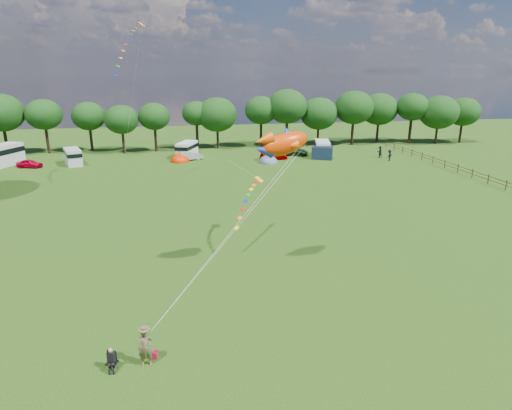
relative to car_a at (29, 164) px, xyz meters
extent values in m
plane|color=black|center=(26.50, -44.03, -0.60)|extent=(180.00, 180.00, 0.00)
cylinder|color=black|center=(-6.69, 11.35, 1.50)|extent=(0.49, 0.49, 4.21)
ellipsoid|color=black|center=(-6.69, 11.35, 6.27)|extent=(7.11, 7.11, 6.05)
cylinder|color=black|center=(-0.40, 11.67, 1.53)|extent=(0.49, 0.49, 4.25)
ellipsoid|color=black|center=(-0.40, 11.67, 5.85)|extent=(5.86, 5.86, 4.98)
cylinder|color=black|center=(6.48, 12.29, 1.35)|extent=(0.47, 0.47, 3.90)
ellipsoid|color=black|center=(6.48, 12.29, 5.39)|extent=(5.58, 5.58, 4.74)
cylinder|color=black|center=(12.15, 9.24, 1.18)|extent=(0.44, 0.44, 3.56)
ellipsoid|color=black|center=(12.15, 9.24, 5.04)|extent=(5.56, 5.56, 4.73)
cylinder|color=black|center=(17.41, 10.20, 1.38)|extent=(0.47, 0.47, 3.95)
ellipsoid|color=black|center=(17.41, 10.20, 5.35)|extent=(5.33, 5.33, 4.53)
cylinder|color=black|center=(24.58, 12.00, 1.57)|extent=(0.50, 0.50, 4.33)
ellipsoid|color=black|center=(24.58, 12.00, 5.59)|extent=(4.95, 4.95, 4.21)
cylinder|color=black|center=(28.21, 11.54, 1.06)|extent=(0.43, 0.43, 3.31)
ellipsoid|color=black|center=(28.21, 11.54, 5.35)|extent=(7.03, 7.03, 5.98)
cylinder|color=black|center=(36.16, 11.77, 1.58)|extent=(0.50, 0.50, 4.36)
ellipsoid|color=black|center=(36.16, 11.77, 5.96)|extent=(5.84, 5.84, 4.97)
cylinder|color=black|center=(40.75, 10.90, 1.67)|extent=(0.51, 0.51, 4.55)
ellipsoid|color=black|center=(40.75, 10.90, 6.63)|extent=(7.15, 7.15, 6.08)
cylinder|color=black|center=(46.99, 11.60, 1.00)|extent=(0.42, 0.42, 3.21)
ellipsoid|color=black|center=(46.99, 11.60, 5.20)|extent=(6.90, 6.90, 5.86)
cylinder|color=black|center=(53.49, 10.94, 1.49)|extent=(0.48, 0.48, 4.17)
ellipsoid|color=black|center=(53.49, 10.94, 6.26)|extent=(7.16, 7.16, 6.09)
cylinder|color=black|center=(59.47, 12.86, 1.23)|extent=(0.45, 0.45, 3.66)
ellipsoid|color=black|center=(59.47, 12.86, 5.71)|extent=(7.05, 7.05, 5.99)
cylinder|color=black|center=(64.92, 10.34, 1.72)|extent=(0.52, 0.52, 4.65)
ellipsoid|color=black|center=(64.92, 10.34, 6.28)|extent=(5.96, 5.96, 5.06)
cylinder|color=black|center=(69.66, 9.02, 0.99)|extent=(0.42, 0.42, 3.19)
ellipsoid|color=black|center=(69.66, 9.02, 5.29)|extent=(7.23, 7.23, 6.14)
cylinder|color=black|center=(75.06, 9.41, 1.16)|extent=(0.44, 0.44, 3.52)
ellipsoid|color=black|center=(75.06, 9.41, 5.25)|extent=(6.22, 6.22, 5.28)
cylinder|color=#472D19|center=(58.50, -23.03, 0.00)|extent=(0.12, 0.12, 1.20)
cylinder|color=#472D19|center=(58.50, -20.03, 0.00)|extent=(0.12, 0.12, 1.20)
cylinder|color=#472D19|center=(58.50, -21.53, 0.35)|extent=(0.08, 3.00, 0.08)
cylinder|color=#472D19|center=(58.50, -21.53, -0.05)|extent=(0.08, 3.00, 0.08)
cylinder|color=#472D19|center=(58.50, -17.03, 0.00)|extent=(0.12, 0.12, 1.20)
cylinder|color=#472D19|center=(58.50, -18.53, 0.35)|extent=(0.08, 3.00, 0.08)
cylinder|color=#472D19|center=(58.50, -18.53, -0.05)|extent=(0.08, 3.00, 0.08)
cylinder|color=#472D19|center=(58.50, -14.03, 0.00)|extent=(0.12, 0.12, 1.20)
cylinder|color=#472D19|center=(58.50, -15.53, 0.35)|extent=(0.08, 3.00, 0.08)
cylinder|color=#472D19|center=(58.50, -15.53, -0.05)|extent=(0.08, 3.00, 0.08)
cylinder|color=#472D19|center=(58.50, -11.03, 0.00)|extent=(0.12, 0.12, 1.20)
cylinder|color=#472D19|center=(58.50, -12.53, 0.35)|extent=(0.08, 3.00, 0.08)
cylinder|color=#472D19|center=(58.50, -12.53, -0.05)|extent=(0.08, 3.00, 0.08)
cylinder|color=#472D19|center=(58.50, -8.03, 0.00)|extent=(0.12, 0.12, 1.20)
cylinder|color=#472D19|center=(58.50, -9.53, 0.35)|extent=(0.08, 3.00, 0.08)
cylinder|color=#472D19|center=(58.50, -9.53, -0.05)|extent=(0.08, 3.00, 0.08)
cylinder|color=#472D19|center=(58.50, -5.03, 0.00)|extent=(0.12, 0.12, 1.20)
cylinder|color=#472D19|center=(58.50, -6.53, 0.35)|extent=(0.08, 3.00, 0.08)
cylinder|color=#472D19|center=(58.50, -6.53, -0.05)|extent=(0.08, 3.00, 0.08)
cylinder|color=#472D19|center=(58.50, -2.03, 0.00)|extent=(0.12, 0.12, 1.20)
cylinder|color=#472D19|center=(58.50, -3.53, 0.35)|extent=(0.08, 3.00, 0.08)
cylinder|color=#472D19|center=(58.50, -3.53, -0.05)|extent=(0.08, 3.00, 0.08)
cylinder|color=#472D19|center=(58.50, 0.97, 0.00)|extent=(0.12, 0.12, 1.20)
cylinder|color=#472D19|center=(58.50, -0.53, 0.35)|extent=(0.08, 3.00, 0.08)
cylinder|color=#472D19|center=(58.50, -0.53, -0.05)|extent=(0.08, 3.00, 0.08)
cylinder|color=#472D19|center=(58.50, 3.97, 0.00)|extent=(0.12, 0.12, 1.20)
cylinder|color=#472D19|center=(58.50, 2.47, 0.35)|extent=(0.08, 3.00, 0.08)
cylinder|color=#472D19|center=(58.50, 2.47, -0.05)|extent=(0.08, 3.00, 0.08)
cylinder|color=#472D19|center=(58.50, 6.97, 0.00)|extent=(0.12, 0.12, 1.20)
cylinder|color=#472D19|center=(58.50, 5.47, 0.35)|extent=(0.08, 3.00, 0.08)
cylinder|color=#472D19|center=(58.50, 5.47, -0.05)|extent=(0.08, 3.00, 0.08)
imported|color=#BB0020|center=(0.00, 0.00, 0.00)|extent=(3.84, 2.27, 1.20)
imported|color=#9DA1A6|center=(22.75, 1.31, 0.10)|extent=(4.25, 2.98, 1.41)
imported|color=#AA0000|center=(35.84, -0.46, 0.04)|extent=(4.43, 2.15, 1.29)
imported|color=black|center=(39.59, 2.36, 0.11)|extent=(5.70, 4.02, 1.42)
cube|color=silver|center=(-4.20, 2.08, 0.94)|extent=(4.81, 6.68, 3.07)
cube|color=black|center=(-4.20, 2.08, 1.56)|extent=(4.91, 6.82, 0.73)
cylinder|color=black|center=(-3.44, 3.86, -0.17)|extent=(0.92, 0.63, 0.87)
cube|color=#B2B2B4|center=(5.72, 1.22, 0.57)|extent=(3.44, 5.09, 2.35)
cube|color=black|center=(5.72, 1.22, 1.05)|extent=(3.51, 5.20, 0.56)
cylinder|color=black|center=(6.21, -0.18, -0.27)|extent=(0.70, 0.45, 0.66)
cylinder|color=black|center=(5.23, 2.61, -0.27)|extent=(0.70, 0.45, 0.66)
cube|color=silver|center=(22.51, 3.98, 0.62)|extent=(3.77, 5.30, 2.44)
cube|color=black|center=(22.51, 3.98, 1.11)|extent=(3.85, 5.40, 0.58)
cylinder|color=black|center=(21.92, 2.56, -0.26)|extent=(0.73, 0.49, 0.69)
cylinder|color=black|center=(23.09, 5.40, -0.26)|extent=(0.73, 0.49, 0.69)
cube|color=silver|center=(44.10, 0.59, 0.67)|extent=(3.38, 5.45, 2.53)
cube|color=black|center=(44.10, 0.59, 1.18)|extent=(3.44, 5.55, 0.60)
cylinder|color=black|center=(43.69, -0.95, -0.24)|extent=(0.76, 0.44, 0.71)
cylinder|color=black|center=(44.50, 2.13, -0.24)|extent=(0.76, 0.44, 0.71)
ellipsoid|color=#C22700|center=(21.30, 0.63, -0.58)|extent=(2.89, 3.33, 2.38)
cylinder|color=#C22700|center=(21.30, 0.63, -0.56)|extent=(3.04, 3.04, 0.08)
ellipsoid|color=#4E5871|center=(34.48, -2.77, -0.58)|extent=(2.82, 3.25, 2.21)
cylinder|color=#4E5871|center=(34.48, -2.77, -0.56)|extent=(2.97, 2.97, 0.08)
cube|color=#14223A|center=(43.51, -1.23, 0.38)|extent=(3.89, 3.59, 1.95)
imported|color=brown|center=(19.18, -47.46, 0.36)|extent=(0.75, 0.53, 1.93)
cylinder|color=#99999E|center=(17.42, -47.75, -0.39)|extent=(0.02, 0.02, 0.42)
cylinder|color=#99999E|center=(17.82, -47.75, -0.39)|extent=(0.02, 0.02, 0.42)
cylinder|color=#99999E|center=(17.42, -47.35, -0.39)|extent=(0.02, 0.02, 0.42)
cylinder|color=#99999E|center=(17.82, -47.35, -0.39)|extent=(0.02, 0.02, 0.42)
cube|color=black|center=(17.62, -47.55, -0.18)|extent=(0.61, 0.60, 0.05)
cube|color=black|center=(17.62, -47.33, 0.08)|extent=(0.45, 0.22, 0.50)
cube|color=black|center=(17.62, -47.51, 0.11)|extent=(0.40, 0.33, 0.53)
sphere|color=tan|center=(17.62, -47.53, 0.47)|extent=(0.20, 0.20, 0.20)
cube|color=red|center=(19.40, -46.93, -0.44)|extent=(0.49, 0.36, 0.32)
ellipsoid|color=#D33301|center=(27.81, -39.10, 8.33)|extent=(3.66, 2.09, 2.00)
ellipsoid|color=#E09300|center=(27.81, -39.10, 8.17)|extent=(2.30, 1.29, 1.09)
cone|color=#FF5207|center=(26.35, -39.47, 8.64)|extent=(1.40, 1.15, 1.05)
cone|color=#1E2EB5|center=(26.35, -39.47, 8.02)|extent=(1.40, 1.15, 1.05)
cone|color=#1E2EB5|center=(27.91, -39.08, 8.97)|extent=(0.92, 1.04, 0.89)
sphere|color=white|center=(28.88, -38.46, 8.52)|extent=(0.33, 0.33, 0.33)
sphere|color=black|center=(28.94, -38.38, 8.52)|extent=(0.17, 0.17, 0.17)
cube|color=yellow|center=(17.83, -11.45, 17.76)|extent=(0.78, 0.84, 0.42)
cube|color=red|center=(17.56, -11.95, 17.54)|extent=(0.45, 0.67, 0.12)
cube|color=orange|center=(17.29, -12.44, 17.27)|extent=(0.44, 0.67, 0.13)
cube|color=yellow|center=(17.02, -12.94, 16.93)|extent=(0.44, 0.67, 0.14)
cube|color=#198C1E|center=(16.75, -13.43, 16.50)|extent=(0.44, 0.67, 0.15)
cube|color=#0C1EB2|center=(16.48, -13.93, 16.00)|extent=(0.43, 0.66, 0.16)
cube|color=red|center=(16.21, -14.42, 15.41)|extent=(0.43, 0.66, 0.17)
cube|color=orange|center=(15.94, -14.92, 14.75)|extent=(0.42, 0.66, 0.18)
cube|color=yellow|center=(15.67, -15.41, 14.00)|extent=(0.41, 0.66, 0.19)
cube|color=#198C1E|center=(15.40, -15.91, 13.18)|extent=(0.41, 0.65, 0.20)
cube|color=#0C1EB2|center=(15.13, -16.40, 12.27)|extent=(0.40, 0.65, 0.21)
cube|color=yellow|center=(27.62, -31.40, 4.14)|extent=(0.83, 0.87, 0.42)
cube|color=red|center=(27.30, -31.94, 4.07)|extent=(0.52, 0.66, 0.12)
cube|color=orange|center=(26.99, -32.48, 3.95)|extent=(0.51, 0.66, 0.13)
cube|color=yellow|center=(26.67, -33.02, 3.76)|extent=(0.51, 0.66, 0.14)
cube|color=#198C1E|center=(26.36, -33.56, 3.49)|extent=(0.51, 0.66, 0.15)
cube|color=#0C1EB2|center=(26.04, -34.10, 3.14)|extent=(0.50, 0.65, 0.16)
cube|color=red|center=(25.73, -34.64, 2.71)|extent=(0.50, 0.65, 0.17)
cube|color=orange|center=(25.41, -35.18, 2.19)|extent=(0.49, 0.65, 0.18)
cube|color=yellow|center=(25.10, -35.72, 1.60)|extent=(0.49, 0.64, 0.19)
imported|color=black|center=(52.80, -2.09, 0.33)|extent=(0.98, 0.69, 1.86)
imported|color=black|center=(53.15, -4.76, 0.25)|extent=(1.20, 1.02, 1.70)
camera|label=1|loc=(21.19, -65.12, 12.69)|focal=30.00mm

